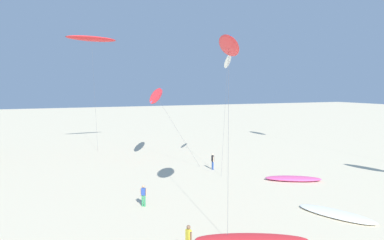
{
  "coord_description": "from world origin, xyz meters",
  "views": [
    {
      "loc": [
        -9.93,
        -5.5,
        8.76
      ],
      "look_at": [
        0.45,
        18.85,
        6.26
      ],
      "focal_mm": 32.76,
      "sensor_mm": 36.0,
      "label": 1
    }
  ],
  "objects": [
    {
      "name": "person_mid_field",
      "position": [
        6.45,
        27.3,
        0.96
      ],
      "size": [
        0.23,
        0.51,
        1.74
      ],
      "color": "#284CA3",
      "rests_on": "ground"
    },
    {
      "name": "flying_kite_5",
      "position": [
        2.77,
        35.3,
        7.75
      ],
      "size": [
        5.09,
        9.36,
        9.07
      ],
      "color": "red",
      "rests_on": "ground"
    },
    {
      "name": "person_near_right",
      "position": [
        -3.23,
        10.67,
        0.9
      ],
      "size": [
        0.27,
        0.5,
        1.64
      ],
      "color": "#338E56",
      "rests_on": "ground"
    },
    {
      "name": "person_near_left",
      "position": [
        -3.39,
        18.93,
        0.89
      ],
      "size": [
        0.43,
        0.34,
        1.62
      ],
      "color": "#338E56",
      "rests_on": "ground"
    },
    {
      "name": "grounded_kite_1",
      "position": [
        8.23,
        11.95,
        0.13
      ],
      "size": [
        3.64,
        5.52,
        0.25
      ],
      "color": "white",
      "rests_on": "ground"
    },
    {
      "name": "flying_kite_0",
      "position": [
        -3.46,
        44.97,
        15.38
      ],
      "size": [
        6.95,
        3.41,
        15.85
      ],
      "color": "red",
      "rests_on": "ground"
    },
    {
      "name": "grounded_kite_0",
      "position": [
        0.65,
        10.71,
        0.16
      ],
      "size": [
        6.51,
        4.1,
        0.32
      ],
      "color": "red",
      "rests_on": "ground"
    },
    {
      "name": "grounded_kite_3",
      "position": [
        11.41,
        20.34,
        0.21
      ],
      "size": [
        5.28,
        3.88,
        0.41
      ],
      "color": "#EA5193",
      "rests_on": "ground"
    },
    {
      "name": "flying_kite_2",
      "position": [
        1.1,
        14.37,
        11.33
      ],
      "size": [
        3.41,
        5.43,
        12.1
      ],
      "color": "red",
      "rests_on": "ground"
    },
    {
      "name": "flying_kite_6",
      "position": [
        9.01,
        28.89,
        11.54
      ],
      "size": [
        4.61,
        6.89,
        12.48
      ],
      "color": "white",
      "rests_on": "ground"
    }
  ]
}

